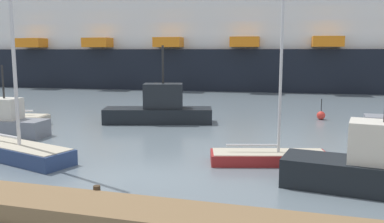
{
  "coord_description": "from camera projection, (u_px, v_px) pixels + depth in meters",
  "views": [
    {
      "loc": [
        6.63,
        -15.11,
        5.16
      ],
      "look_at": [
        0.0,
        8.19,
        1.55
      ],
      "focal_mm": 38.07,
      "sensor_mm": 36.0,
      "label": 1
    }
  ],
  "objects": [
    {
      "name": "ground_plane",
      "position": [
        138.0,
        176.0,
        16.93
      ],
      "size": [
        600.0,
        600.0,
        0.0
      ],
      "primitive_type": "plane",
      "color": "slate"
    },
    {
      "name": "cruise_ship",
      "position": [
        248.0,
        48.0,
        57.32
      ],
      "size": [
        98.56,
        20.76,
        17.32
      ],
      "rotation": [
        0.0,
        0.0,
        0.07
      ],
      "color": "black",
      "rests_on": "ground_plane"
    },
    {
      "name": "sailboat_0",
      "position": [
        12.0,
        145.0,
        19.63
      ],
      "size": [
        7.31,
        3.72,
        14.01
      ],
      "rotation": [
        0.0,
        0.0,
        -0.29
      ],
      "color": "navy",
      "rests_on": "ground_plane"
    },
    {
      "name": "sailboat_2",
      "position": [
        2.0,
        118.0,
        28.6
      ],
      "size": [
        6.6,
        2.78,
        9.23
      ],
      "rotation": [
        0.0,
        0.0,
        3.3
      ],
      "color": "#BCB29E",
      "rests_on": "ground_plane"
    },
    {
      "name": "fishing_boat_2",
      "position": [
        375.0,
        167.0,
        14.91
      ],
      "size": [
        6.63,
        2.88,
        4.88
      ],
      "rotation": [
        0.0,
        0.0,
        -0.14
      ],
      "color": "black",
      "rests_on": "ground_plane"
    },
    {
      "name": "dock_pier",
      "position": [
        80.0,
        209.0,
        12.61
      ],
      "size": [
        27.68,
        2.15,
        0.71
      ],
      "color": "olive",
      "rests_on": "ground_plane"
    },
    {
      "name": "channel_buoy_1",
      "position": [
        321.0,
        115.0,
        30.83
      ],
      "size": [
        0.63,
        0.63,
        1.59
      ],
      "color": "red",
      "rests_on": "ground_plane"
    },
    {
      "name": "fishing_boat_0",
      "position": [
        160.0,
        109.0,
        29.38
      ],
      "size": [
        8.03,
        4.19,
        5.55
      ],
      "rotation": [
        0.0,
        0.0,
        0.27
      ],
      "color": "black",
      "rests_on": "ground_plane"
    },
    {
      "name": "fishing_boat_1",
      "position": [
        3.0,
        123.0,
        24.91
      ],
      "size": [
        5.8,
        1.86,
        4.33
      ],
      "rotation": [
        0.0,
        0.0,
        0.03
      ],
      "color": "gray",
      "rests_on": "ground_plane"
    },
    {
      "name": "sailboat_1",
      "position": [
        269.0,
        155.0,
        18.82
      ],
      "size": [
        5.6,
        2.92,
        7.51
      ],
      "rotation": [
        0.0,
        0.0,
        0.26
      ],
      "color": "maroon",
      "rests_on": "ground_plane"
    }
  ]
}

